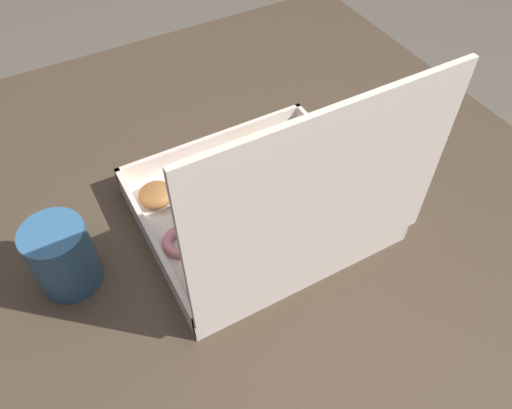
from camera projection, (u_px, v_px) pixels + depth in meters
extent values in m
plane|color=#6B6054|center=(256.00, 363.00, 1.36)|extent=(8.00, 8.00, 0.00)
cube|color=#4C3D2D|center=(256.00, 193.00, 0.84)|extent=(0.98, 1.04, 0.03)
cylinder|color=#4C3D2D|center=(309.00, 119.00, 1.52)|extent=(0.06, 0.06, 0.68)
cylinder|color=#4C3D2D|center=(8.00, 230.00, 1.24)|extent=(0.06, 0.06, 0.68)
cube|color=silver|center=(256.00, 212.00, 0.79)|extent=(0.34, 0.31, 0.01)
cube|color=silver|center=(214.00, 145.00, 0.85)|extent=(0.34, 0.01, 0.04)
cube|color=silver|center=(309.00, 274.00, 0.68)|extent=(0.34, 0.01, 0.04)
cube|color=silver|center=(345.00, 165.00, 0.82)|extent=(0.01, 0.31, 0.04)
cube|color=silver|center=(154.00, 245.00, 0.72)|extent=(0.01, 0.31, 0.04)
cube|color=silver|center=(324.00, 202.00, 0.56)|extent=(0.34, 0.01, 0.27)
ellipsoid|color=white|center=(297.00, 140.00, 0.87)|extent=(0.06, 0.06, 0.03)
ellipsoid|color=#B77A38|center=(261.00, 151.00, 0.85)|extent=(0.06, 0.06, 0.03)
ellipsoid|color=white|center=(228.00, 165.00, 0.83)|extent=(0.06, 0.06, 0.03)
torus|color=pink|center=(192.00, 183.00, 0.81)|extent=(0.06, 0.06, 0.01)
ellipsoid|color=#9E6633|center=(156.00, 195.00, 0.79)|extent=(0.06, 0.06, 0.03)
torus|color=black|center=(325.00, 179.00, 0.82)|extent=(0.06, 0.06, 0.01)
torus|color=#381E11|center=(291.00, 190.00, 0.80)|extent=(0.06, 0.06, 0.02)
ellipsoid|color=black|center=(253.00, 204.00, 0.77)|extent=(0.06, 0.06, 0.03)
ellipsoid|color=tan|center=(217.00, 222.00, 0.75)|extent=(0.06, 0.06, 0.03)
torus|color=pink|center=(181.00, 241.00, 0.74)|extent=(0.06, 0.06, 0.02)
torus|color=#381E11|center=(358.00, 217.00, 0.77)|extent=(0.06, 0.06, 0.02)
ellipsoid|color=#381E11|center=(326.00, 230.00, 0.74)|extent=(0.06, 0.06, 0.03)
ellipsoid|color=#9E6633|center=(288.00, 250.00, 0.72)|extent=(0.06, 0.06, 0.03)
torus|color=#9E6633|center=(249.00, 273.00, 0.70)|extent=(0.06, 0.06, 0.01)
ellipsoid|color=pink|center=(209.00, 288.00, 0.68)|extent=(0.06, 0.06, 0.03)
cylinder|color=teal|center=(62.00, 257.00, 0.67)|extent=(0.08, 0.08, 0.11)
cylinder|color=black|center=(51.00, 234.00, 0.63)|extent=(0.07, 0.07, 0.01)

